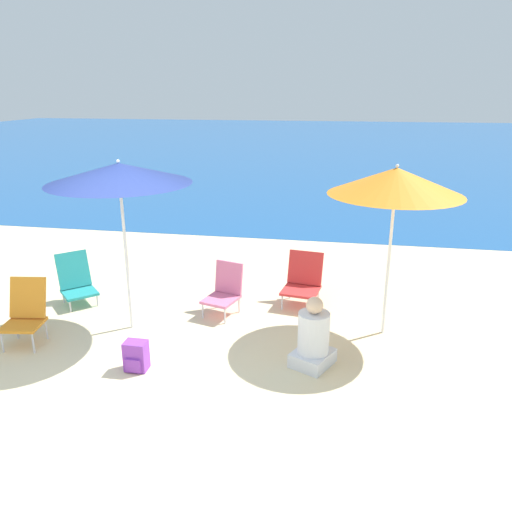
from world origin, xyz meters
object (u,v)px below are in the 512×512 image
(beach_chair_teal, at_px, (76,281))
(person_seated_near, at_px, (313,339))
(backpack_purple, at_px, (136,356))
(beach_chair_pink, at_px, (225,289))
(beach_chair_red, at_px, (303,280))
(beach_umbrella_orange, at_px, (396,181))
(beach_chair_orange, at_px, (26,311))
(beach_umbrella_navy, at_px, (119,173))

(beach_chair_teal, relative_size, person_seated_near, 0.88)
(backpack_purple, bearing_deg, beach_chair_pink, 69.29)
(beach_chair_red, bearing_deg, backpack_purple, -118.57)
(beach_umbrella_orange, bearing_deg, beach_chair_pink, 173.50)
(beach_chair_teal, relative_size, beach_chair_red, 0.98)
(beach_chair_orange, height_order, person_seated_near, person_seated_near)
(beach_umbrella_navy, height_order, person_seated_near, beach_umbrella_navy)
(beach_chair_orange, bearing_deg, beach_umbrella_orange, 5.32)
(beach_umbrella_orange, height_order, beach_chair_orange, beach_umbrella_orange)
(beach_umbrella_navy, distance_m, beach_chair_orange, 2.00)
(beach_chair_orange, bearing_deg, beach_chair_red, 21.03)
(person_seated_near, bearing_deg, beach_chair_pink, 163.61)
(beach_chair_pink, distance_m, beach_chair_red, 1.15)
(beach_umbrella_orange, height_order, beach_chair_teal, beach_umbrella_orange)
(beach_umbrella_orange, bearing_deg, person_seated_near, -131.44)
(beach_umbrella_orange, distance_m, backpack_purple, 3.53)
(beach_umbrella_navy, relative_size, backpack_purple, 6.42)
(beach_umbrella_orange, distance_m, beach_chair_teal, 4.59)
(beach_chair_orange, relative_size, backpack_purple, 2.33)
(beach_umbrella_navy, distance_m, beach_umbrella_orange, 3.22)
(person_seated_near, bearing_deg, beach_chair_red, 124.84)
(beach_chair_pink, distance_m, beach_chair_orange, 2.49)
(beach_chair_pink, xyz_separation_m, beach_chair_red, (1.02, 0.52, 0.01))
(beach_chair_pink, bearing_deg, beach_chair_red, 43.35)
(beach_chair_pink, bearing_deg, beach_umbrella_orange, 10.05)
(beach_chair_orange, height_order, beach_chair_red, beach_chair_orange)
(beach_chair_pink, bearing_deg, beach_chair_teal, -162.92)
(beach_chair_orange, distance_m, beach_chair_red, 3.63)
(beach_chair_pink, distance_m, person_seated_near, 1.74)
(beach_umbrella_navy, height_order, beach_chair_red, beach_umbrella_navy)
(beach_umbrella_navy, bearing_deg, beach_umbrella_orange, 7.41)
(beach_chair_pink, height_order, beach_chair_teal, beach_chair_teal)
(beach_umbrella_navy, xyz_separation_m, backpack_purple, (0.47, -0.96, -1.83))
(beach_umbrella_orange, distance_m, person_seated_near, 2.03)
(beach_umbrella_orange, xyz_separation_m, person_seated_near, (-0.82, -0.93, -1.61))
(beach_umbrella_orange, height_order, backpack_purple, beach_umbrella_orange)
(beach_umbrella_navy, bearing_deg, beach_chair_red, 29.10)
(beach_umbrella_orange, relative_size, beach_chair_teal, 2.96)
(beach_chair_orange, xyz_separation_m, beach_chair_red, (3.18, 1.75, -0.05))
(beach_umbrella_navy, distance_m, beach_chair_teal, 2.10)
(beach_umbrella_navy, xyz_separation_m, beach_chair_pink, (1.08, 0.66, -1.65))
(beach_umbrella_orange, relative_size, backpack_purple, 6.33)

